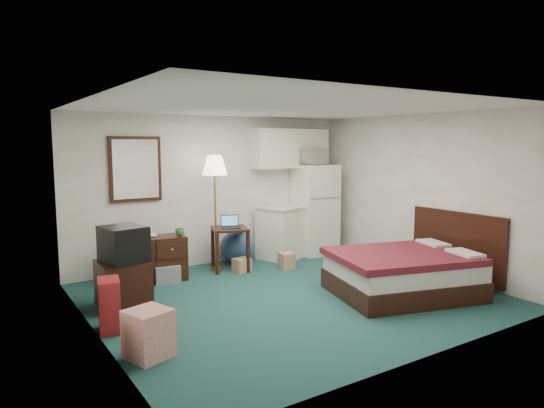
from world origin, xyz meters
TOP-DOWN VIEW (x-y plane):
  - floor at (0.00, 0.00)m, footprint 5.00×4.50m
  - ceiling at (0.00, 0.00)m, footprint 5.00×4.50m
  - walls at (0.00, 0.00)m, footprint 5.01×4.51m
  - mirror at (-1.35, 2.22)m, footprint 0.80×0.06m
  - upper_cabinets at (1.45, 2.08)m, footprint 1.50×0.35m
  - headboard at (2.46, -0.77)m, footprint 0.06×1.56m
  - dresser at (-1.30, 1.72)m, footprint 1.02×0.55m
  - floor_lamp at (-0.20, 1.81)m, footprint 0.50×0.50m
  - desk at (-0.03, 1.65)m, footprint 0.69×0.69m
  - exercise_ball at (0.27, 1.93)m, footprint 0.60×0.60m
  - kitchen_counter at (1.19, 1.91)m, footprint 0.98×0.86m
  - fridge at (1.88, 1.88)m, footprint 0.73×0.73m
  - bed at (1.32, -0.77)m, footprint 2.10×1.83m
  - tv_stand at (-1.99, 0.82)m, footprint 0.58×0.63m
  - suitcase at (-2.35, 0.06)m, footprint 0.30×0.40m
  - retail_box at (-2.22, -0.80)m, footprint 0.47×0.47m
  - file_bin at (-1.15, 1.53)m, footprint 0.40×0.33m
  - cardboard_box_a at (0.08, 1.45)m, footprint 0.28×0.24m
  - cardboard_box_b at (0.80, 1.23)m, footprint 0.26×0.29m
  - laptop at (-0.04, 1.59)m, footprint 0.35×0.31m
  - crt_tv at (-1.98, 0.77)m, footprint 0.58×0.61m
  - microwave at (1.79, 1.87)m, footprint 0.52×0.29m
  - book_a at (-1.58, 1.74)m, footprint 0.16×0.05m
  - book_b at (-1.34, 1.82)m, footprint 0.14×0.08m
  - mug at (-0.90, 1.60)m, footprint 0.16×0.14m

SIDE VIEW (x-z plane):
  - floor at x=0.00m, z-range -0.01..0.01m
  - cardboard_box_a at x=0.08m, z-range 0.00..0.22m
  - file_bin at x=-1.15m, z-range 0.00..0.26m
  - cardboard_box_b at x=0.80m, z-range 0.00..0.26m
  - retail_box at x=-2.22m, z-range 0.00..0.47m
  - bed at x=1.32m, z-range 0.00..0.57m
  - tv_stand at x=-1.99m, z-range 0.00..0.57m
  - suitcase at x=-2.35m, z-range 0.00..0.58m
  - exercise_ball at x=0.27m, z-range 0.00..0.58m
  - dresser at x=-1.30m, z-range 0.00..0.66m
  - desk at x=-0.03m, z-range 0.00..0.70m
  - kitchen_counter at x=1.19m, z-range 0.00..0.90m
  - headboard at x=2.46m, z-range 0.05..1.05m
  - mug at x=-0.90m, z-range 0.66..0.80m
  - book_b at x=-1.34m, z-range 0.66..0.87m
  - book_a at x=-1.58m, z-range 0.66..0.88m
  - laptop at x=-0.04m, z-range 0.70..0.89m
  - crt_tv at x=-1.98m, z-range 0.57..1.03m
  - fridge at x=1.88m, z-range 0.00..1.66m
  - floor_lamp at x=-0.20m, z-range 0.00..1.86m
  - walls at x=0.00m, z-range 0.00..2.50m
  - mirror at x=-1.35m, z-range 1.15..2.15m
  - microwave at x=1.79m, z-range 1.66..2.01m
  - upper_cabinets at x=1.45m, z-range 1.60..2.30m
  - ceiling at x=0.00m, z-range 2.50..2.50m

